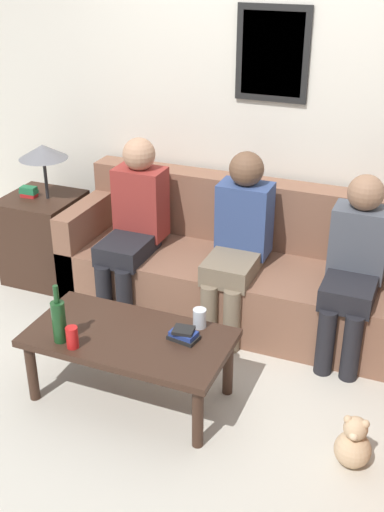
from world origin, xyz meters
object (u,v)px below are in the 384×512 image
object	(u,v)px
wine_bottle	(59,320)
person_middle	(239,237)
couch_main	(246,272)
person_right	(355,262)
coffee_table	(129,343)
teddy_bear	(353,444)
person_left	(134,220)
drinking_glass	(200,318)

from	to	relation	value
wine_bottle	person_middle	xyz separation A→B (m)	(0.62, 1.16, 0.10)
couch_main	person_right	distance (m)	0.82
coffee_table	teddy_bear	distance (m)	1.29
couch_main	person_right	world-z (taller)	person_right
couch_main	person_left	xyz separation A→B (m)	(-0.76, -0.17, 0.33)
wine_bottle	person_left	world-z (taller)	person_left
wine_bottle	person_left	bearing A→B (deg)	96.44
coffee_table	person_middle	bearing A→B (deg)	72.74
coffee_table	teddy_bear	size ratio (longest dim) A/B	3.87
teddy_bear	person_left	bearing A→B (deg)	149.12
couch_main	wine_bottle	bearing A→B (deg)	-115.61
wine_bottle	person_middle	distance (m)	1.32
coffee_table	person_middle	size ratio (longest dim) A/B	0.96
person_right	teddy_bear	size ratio (longest dim) A/B	3.90
coffee_table	wine_bottle	size ratio (longest dim) A/B	3.31
coffee_table	person_right	bearing A→B (deg)	41.88
coffee_table	drinking_glass	xyz separation A→B (m)	(0.33, 0.22, 0.11)
coffee_table	person_right	xyz separation A→B (m)	(1.05, 0.94, 0.26)
person_middle	person_right	world-z (taller)	person_middle
coffee_table	wine_bottle	bearing A→B (deg)	-149.19
wine_bottle	person_left	distance (m)	1.16
drinking_glass	teddy_bear	size ratio (longest dim) A/B	0.38
person_right	wine_bottle	bearing A→B (deg)	-140.40
person_right	person_middle	bearing A→B (deg)	177.55
couch_main	teddy_bear	xyz separation A→B (m)	(0.95, -1.19, -0.19)
coffee_table	person_left	xyz separation A→B (m)	(-0.44, 0.96, 0.29)
couch_main	wine_bottle	world-z (taller)	couch_main
drinking_glass	person_middle	world-z (taller)	person_middle
couch_main	coffee_table	xyz separation A→B (m)	(-0.31, -1.12, 0.05)
person_left	wine_bottle	bearing A→B (deg)	-83.56
teddy_bear	drinking_glass	bearing A→B (deg)	162.94
wine_bottle	drinking_glass	size ratio (longest dim) A/B	3.05
coffee_table	drinking_glass	size ratio (longest dim) A/B	10.09
coffee_table	wine_bottle	distance (m)	0.41
person_left	person_right	world-z (taller)	person_left
person_left	person_right	distance (m)	1.49
drinking_glass	teddy_bear	xyz separation A→B (m)	(0.93, -0.29, -0.34)
person_right	drinking_glass	bearing A→B (deg)	-135.09
wine_bottle	person_right	world-z (taller)	person_right
couch_main	person_right	xyz separation A→B (m)	(0.73, -0.18, 0.31)
drinking_glass	person_middle	bearing A→B (deg)	92.12
couch_main	teddy_bear	size ratio (longest dim) A/B	8.50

